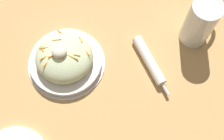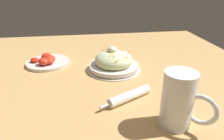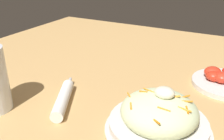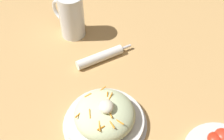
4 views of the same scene
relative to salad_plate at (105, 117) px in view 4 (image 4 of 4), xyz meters
The scene contains 4 objects.
ground_plane 0.15m from the salad_plate, 35.27° to the right, with size 1.43×1.43×0.00m, color tan.
salad_plate is the anchor object (origin of this frame).
beer_mug 0.39m from the salad_plate, 16.15° to the left, with size 0.12×0.12×0.15m.
napkin_roll 0.24m from the salad_plate, ahead, with size 0.11×0.18×0.03m.
Camera 4 is at (-0.55, 0.08, 0.68)m, focal length 47.39 mm.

